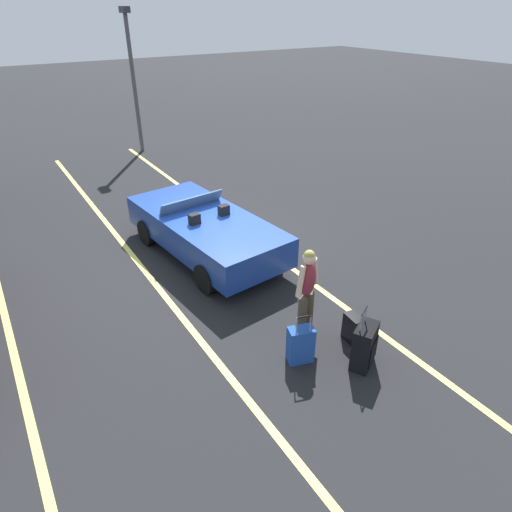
# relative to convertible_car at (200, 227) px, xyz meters

# --- Properties ---
(ground_plane) EXTENTS (80.00, 80.00, 0.00)m
(ground_plane) POSITION_rel_convertible_car_xyz_m (-0.21, -0.02, -0.59)
(ground_plane) COLOR black
(lot_line_near) EXTENTS (18.00, 0.12, 0.01)m
(lot_line_near) POSITION_rel_convertible_car_xyz_m (-0.21, -1.27, -0.59)
(lot_line_near) COLOR #EAE066
(lot_line_near) RESTS_ON ground_plane
(lot_line_mid) EXTENTS (18.00, 0.12, 0.01)m
(lot_line_mid) POSITION_rel_convertible_car_xyz_m (-0.21, 1.43, -0.59)
(lot_line_mid) COLOR #EAE066
(lot_line_mid) RESTS_ON ground_plane
(lot_line_far) EXTENTS (18.00, 0.12, 0.01)m
(lot_line_far) POSITION_rel_convertible_car_xyz_m (-0.21, 4.13, -0.59)
(lot_line_far) COLOR #EAE066
(lot_line_far) RESTS_ON ground_plane
(convertible_car) EXTENTS (4.29, 2.16, 1.24)m
(convertible_car) POSITION_rel_convertible_car_xyz_m (0.00, 0.00, 0.00)
(convertible_car) COLOR navy
(convertible_car) RESTS_ON ground_plane
(suitcase_large_black) EXTENTS (0.48, 0.56, 1.03)m
(suitcase_large_black) POSITION_rel_convertible_car_xyz_m (-4.69, -0.46, -0.22)
(suitcase_large_black) COLOR black
(suitcase_large_black) RESTS_ON ground_plane
(suitcase_medium_bright) EXTENTS (0.36, 0.45, 0.92)m
(suitcase_medium_bright) POSITION_rel_convertible_car_xyz_m (-4.08, 0.30, -0.28)
(suitcase_medium_bright) COLOR #1E479E
(suitcase_medium_bright) RESTS_ON ground_plane
(suitcase_small_carryon) EXTENTS (0.36, 0.23, 0.50)m
(suitcase_small_carryon) POSITION_rel_convertible_car_xyz_m (-4.17, -0.72, -0.34)
(suitcase_small_carryon) COLOR black
(suitcase_small_carryon) RESTS_ON ground_plane
(traveler_person) EXTENTS (0.31, 0.60, 1.65)m
(traveler_person) POSITION_rel_convertible_car_xyz_m (-3.63, -0.14, 0.34)
(traveler_person) COLOR #4C3F2D
(traveler_person) RESTS_ON ground_plane
(parking_lamp_post) EXTENTS (0.50, 0.24, 4.85)m
(parking_lamp_post) POSITION_rel_convertible_car_xyz_m (8.30, -1.61, 2.24)
(parking_lamp_post) COLOR #4C4C51
(parking_lamp_post) RESTS_ON ground_plane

